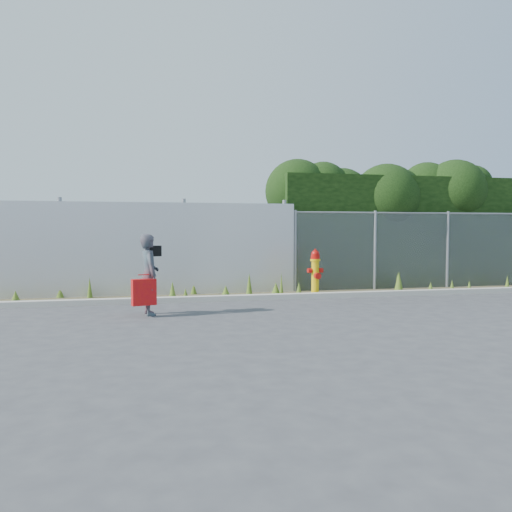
{
  "coord_description": "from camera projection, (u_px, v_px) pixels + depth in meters",
  "views": [
    {
      "loc": [
        -2.55,
        -8.94,
        1.55
      ],
      "look_at": [
        -0.3,
        1.4,
        1.0
      ],
      "focal_mm": 35.0,
      "sensor_mm": 36.0,
      "label": 1
    }
  ],
  "objects": [
    {
      "name": "ground",
      "position": [
        287.0,
        313.0,
        9.35
      ],
      "size": [
        80.0,
        80.0,
        0.0
      ],
      "primitive_type": "plane",
      "color": "#3E3E41",
      "rests_on": "ground"
    },
    {
      "name": "curb",
      "position": [
        265.0,
        297.0,
        11.1
      ],
      "size": [
        16.0,
        0.22,
        0.12
      ],
      "primitive_type": "cube",
      "color": "#AFA99E",
      "rests_on": "ground"
    },
    {
      "name": "weed_strip",
      "position": [
        251.0,
        292.0,
        11.69
      ],
      "size": [
        16.0,
        1.31,
        0.55
      ],
      "color": "#4C432B",
      "rests_on": "ground"
    },
    {
      "name": "corrugated_fence",
      "position": [
        117.0,
        249.0,
        11.54
      ],
      "size": [
        8.5,
        0.21,
        2.3
      ],
      "color": "#B5B8BD",
      "rests_on": "ground"
    },
    {
      "name": "chainlink_fence",
      "position": [
        412.0,
        250.0,
        13.12
      ],
      "size": [
        6.5,
        0.07,
        2.05
      ],
      "color": "gray",
      "rests_on": "ground"
    },
    {
      "name": "hedge",
      "position": [
        394.0,
        213.0,
        14.06
      ],
      "size": [
        7.64,
        2.11,
        3.55
      ],
      "color": "black",
      "rests_on": "ground"
    },
    {
      "name": "fire_hydrant",
      "position": [
        315.0,
        273.0,
        11.66
      ],
      "size": [
        0.37,
        0.33,
        1.11
      ],
      "rotation": [
        0.0,
        0.0,
        0.06
      ],
      "color": "#DEB50B",
      "rests_on": "ground"
    },
    {
      "name": "woman",
      "position": [
        149.0,
        275.0,
        9.1
      ],
      "size": [
        0.46,
        0.6,
        1.48
      ],
      "primitive_type": "imported",
      "rotation": [
        0.0,
        0.0,
        1.78
      ],
      "color": "#105D69",
      "rests_on": "ground"
    },
    {
      "name": "red_tote_bag",
      "position": [
        144.0,
        292.0,
        8.89
      ],
      "size": [
        0.42,
        0.16,
        0.56
      ],
      "rotation": [
        0.0,
        0.0,
        0.26
      ],
      "color": "#B30A15"
    },
    {
      "name": "black_shoulder_bag",
      "position": [
        154.0,
        251.0,
        9.25
      ],
      "size": [
        0.27,
        0.11,
        0.2
      ],
      "rotation": [
        0.0,
        0.0,
        0.38
      ],
      "color": "black"
    }
  ]
}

